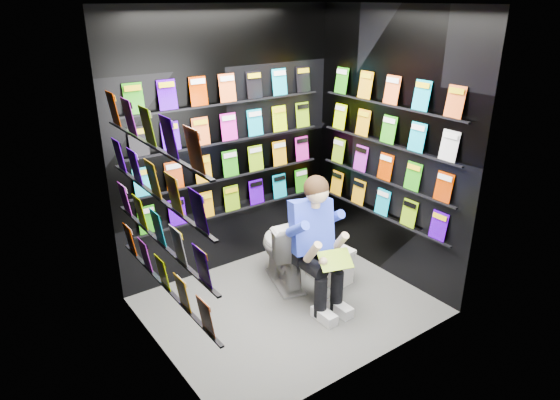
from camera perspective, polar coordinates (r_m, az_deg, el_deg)
floor at (r=4.72m, az=0.93°, el=-11.91°), size 2.40×2.40×0.00m
ceiling at (r=3.91m, az=1.18°, el=21.49°), size 2.40×2.40×0.00m
wall_back at (r=4.94m, az=-5.96°, el=6.24°), size 2.40×0.04×2.60m
wall_front at (r=3.44m, az=11.04°, el=-1.30°), size 2.40×0.04×2.60m
wall_left at (r=3.59m, az=-14.49°, el=-0.58°), size 0.04×2.00×2.60m
wall_right at (r=4.92m, az=12.38°, el=5.77°), size 0.04×2.00×2.60m
comics_back at (r=4.91m, az=-5.78°, el=6.22°), size 2.10×0.06×1.37m
comics_left at (r=3.60m, az=-14.06°, el=-0.40°), size 0.06×1.70×1.37m
comics_right at (r=4.89m, az=12.15°, el=5.77°), size 0.06×1.70×1.37m
toilet at (r=4.88m, az=0.51°, el=-5.65°), size 0.63×0.84×0.73m
longbox at (r=5.06m, az=5.65°, el=-7.25°), size 0.28×0.46×0.33m
longbox_lid at (r=4.98m, az=5.73°, el=-5.41°), size 0.30×0.49×0.03m
reader at (r=4.44m, az=3.43°, el=-3.11°), size 0.69×0.84×1.33m
held_comic at (r=4.28m, az=6.34°, el=-6.81°), size 0.32×0.25×0.12m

